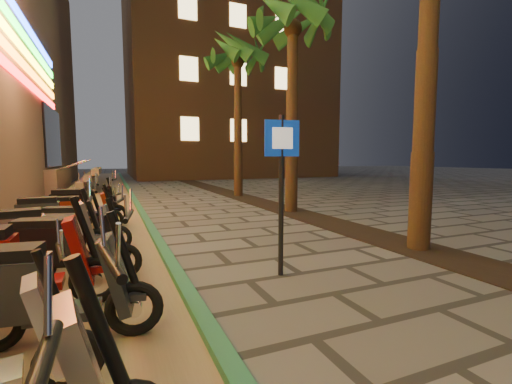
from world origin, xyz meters
name	(u,v)px	position (x,y,z in m)	size (l,w,h in m)	color
ground	(313,339)	(0.00, 0.00, 0.00)	(120.00, 120.00, 0.00)	#474442
parking_strip	(84,210)	(-2.60, 10.00, 0.01)	(3.40, 60.00, 0.01)	#8C7251
green_curb	(138,206)	(-0.90, 10.00, 0.05)	(0.18, 60.00, 0.10)	#276A44
planting_strip	(327,222)	(3.60, 5.00, 0.01)	(1.20, 40.00, 0.02)	black
apartment_block	(220,52)	(9.00, 32.00, 12.50)	(18.00, 16.06, 25.00)	brown
palm_c	(293,28)	(3.60, 7.00, 5.73)	(2.97, 3.02, 6.91)	#472D19
palm_d	(238,62)	(3.60, 12.00, 5.94)	(2.97, 3.02, 7.16)	#472D19
pedestrian_sign	(282,173)	(0.53, 1.72, 1.51)	(0.51, 0.11, 2.33)	black
scooter_6	(35,291)	(-2.39, 0.83, 0.54)	(1.76, 0.70, 1.23)	black
scooter_7	(4,267)	(-2.81, 1.66, 0.56)	(1.83, 0.64, 1.29)	black
scooter_8	(62,247)	(-2.39, 2.62, 0.51)	(1.67, 0.76, 1.17)	black
scooter_9	(38,235)	(-2.81, 3.46, 0.54)	(1.76, 0.78, 1.23)	black
scooter_10	(76,227)	(-2.35, 4.30, 0.48)	(1.55, 0.80, 1.10)	black
scooter_11	(54,217)	(-2.82, 5.25, 0.54)	(1.75, 0.64, 1.23)	black
scooter_12	(77,212)	(-2.48, 6.11, 0.48)	(1.59, 0.56, 1.12)	black
scooter_13	(81,206)	(-2.47, 6.88, 0.54)	(1.77, 0.73, 1.24)	black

